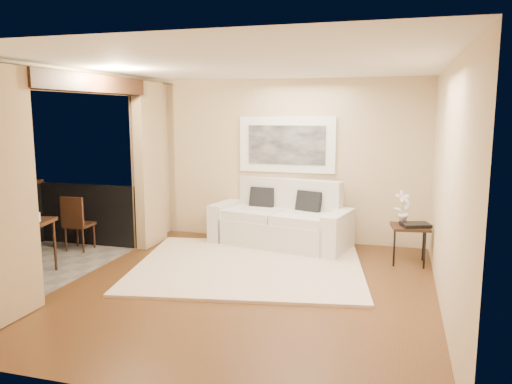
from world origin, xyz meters
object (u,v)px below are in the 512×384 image
(sofa, at_px, (282,223))
(ice_bucket, at_px, (19,212))
(side_table, at_px, (410,230))
(bistro_table, at_px, (25,227))
(balcony_chair_far, at_px, (76,220))
(orchid, at_px, (403,207))

(sofa, distance_m, ice_bucket, 3.89)
(sofa, height_order, ice_bucket, sofa)
(sofa, bearing_deg, side_table, -1.35)
(bistro_table, bearing_deg, sofa, 39.02)
(bistro_table, xyz_separation_m, balcony_chair_far, (-0.05, 1.16, -0.15))
(sofa, bearing_deg, ice_bucket, -131.13)
(sofa, xyz_separation_m, side_table, (1.98, -0.47, 0.12))
(orchid, height_order, balcony_chair_far, orchid)
(orchid, bearing_deg, ice_bucket, -157.98)
(sofa, relative_size, ice_bucket, 11.79)
(side_table, xyz_separation_m, balcony_chair_far, (-4.99, -0.77, 0.00))
(side_table, relative_size, balcony_chair_far, 0.66)
(side_table, relative_size, orchid, 1.18)
(sofa, xyz_separation_m, bistro_table, (-2.96, -2.40, 0.27))
(orchid, xyz_separation_m, bistro_table, (-4.83, -2.09, -0.15))
(sofa, height_order, balcony_chair_far, sofa)
(orchid, xyz_separation_m, balcony_chair_far, (-4.88, -0.93, -0.30))
(orchid, height_order, ice_bucket, orchid)
(bistro_table, bearing_deg, ice_bucket, 151.00)
(sofa, distance_m, balcony_chair_far, 3.26)
(sofa, relative_size, side_table, 4.12)
(orchid, height_order, bistro_table, orchid)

